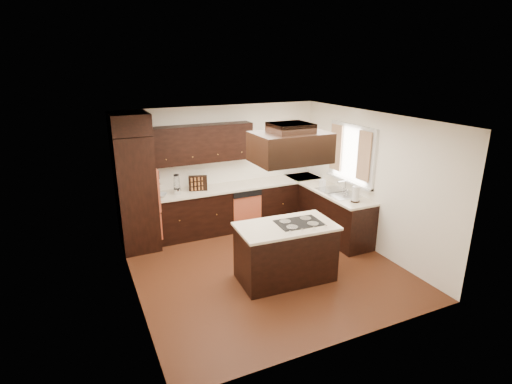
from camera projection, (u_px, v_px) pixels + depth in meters
floor at (265, 268)px, 6.75m from camera, size 4.20×4.20×0.02m
ceiling at (267, 118)px, 5.96m from camera, size 4.20×4.20×0.02m
wall_back at (221, 167)px, 8.18m from camera, size 4.20×0.02×2.50m
wall_front at (348, 252)px, 4.54m from camera, size 4.20×0.02×2.50m
wall_left at (129, 218)px, 5.52m from camera, size 0.02×4.20×2.50m
wall_right at (371, 182)px, 7.20m from camera, size 0.02×4.20×2.50m
oven_column at (136, 193)px, 7.18m from camera, size 0.65×0.75×2.12m
wall_oven_face at (155, 187)px, 7.30m from camera, size 0.05×0.62×0.78m
base_cabinets_back at (229, 209)px, 8.18m from camera, size 2.93×0.60×0.88m
base_cabinets_right at (326, 210)px, 8.10m from camera, size 0.60×2.40×0.88m
countertop_back at (228, 188)px, 8.02m from camera, size 2.93×0.63×0.04m
countertop_right at (326, 189)px, 7.95m from camera, size 0.63×2.40×0.04m
upper_cabinets at (202, 144)px, 7.68m from camera, size 2.00×0.34×0.72m
dishwasher_front at (247, 213)px, 8.05m from camera, size 0.60×0.05×0.72m
window_frame at (352, 154)px, 7.53m from camera, size 0.06×1.32×1.12m
window_pane at (353, 154)px, 7.54m from camera, size 0.00×1.20×1.00m
curtain_left at (364, 156)px, 7.13m from camera, size 0.02×0.34×0.90m
curtain_right at (336, 148)px, 7.85m from camera, size 0.02×0.34×0.90m
sink_rim at (337, 192)px, 7.65m from camera, size 0.52×0.84×0.01m
island at (285, 253)px, 6.28m from camera, size 1.50×0.88×0.88m
island_top at (286, 226)px, 6.14m from camera, size 1.56×0.93×0.04m
cooktop at (299, 223)px, 6.21m from camera, size 0.72×0.50×0.01m
range_hood at (290, 147)px, 5.64m from camera, size 1.05×0.72×0.42m
hood_duct at (291, 128)px, 5.55m from camera, size 0.55×0.50×0.13m
blender_base at (177, 191)px, 7.56m from camera, size 0.15×0.15×0.10m
blender_pitcher at (177, 182)px, 7.50m from camera, size 0.13×0.13×0.26m
spice_rack at (198, 183)px, 7.73m from camera, size 0.36×0.19×0.30m
mixing_bowl at (160, 195)px, 7.39m from camera, size 0.34×0.34×0.06m
soap_bottle at (323, 181)px, 8.00m from camera, size 0.12×0.12×0.22m
paper_towel at (356, 194)px, 7.11m from camera, size 0.14×0.14×0.28m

